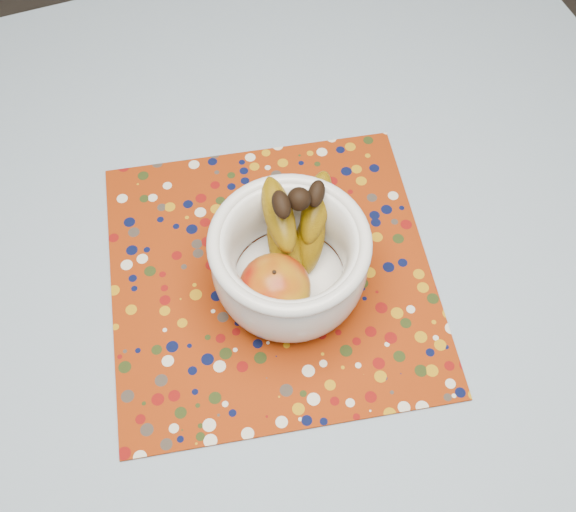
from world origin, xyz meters
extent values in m
plane|color=#2D2826|center=(0.00, 0.00, 0.00)|extent=(4.00, 4.00, 0.00)
cube|color=brown|center=(0.00, 0.00, 0.73)|extent=(1.20, 1.20, 0.04)
cylinder|color=brown|center=(0.53, 0.53, 0.35)|extent=(0.06, 0.06, 0.71)
cylinder|color=brown|center=(0.68, 0.25, 0.22)|extent=(0.04, 0.04, 0.44)
cube|color=slate|center=(0.00, 0.00, 0.76)|extent=(1.32, 1.32, 0.01)
cube|color=maroon|center=(0.01, 0.03, 0.76)|extent=(0.49, 0.49, 0.00)
cylinder|color=white|center=(0.02, 0.01, 0.77)|extent=(0.10, 0.10, 0.01)
cylinder|color=white|center=(0.02, 0.01, 0.78)|extent=(0.14, 0.14, 0.01)
torus|color=white|center=(0.02, 0.01, 0.87)|extent=(0.19, 0.19, 0.02)
ellipsoid|color=maroon|center=(0.00, -0.02, 0.82)|extent=(0.09, 0.09, 0.08)
sphere|color=black|center=(0.05, 0.05, 0.90)|extent=(0.03, 0.03, 0.03)
camera|label=1|loc=(-0.12, -0.37, 1.55)|focal=42.00mm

